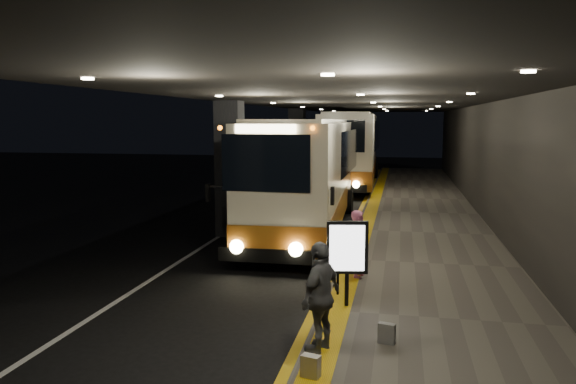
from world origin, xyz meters
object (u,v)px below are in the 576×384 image
(passenger_boarding, at_px, (359,244))
(stanchion_post, at_px, (338,269))
(passenger_waiting_grey, at_px, (321,297))
(info_sign, at_px, (347,249))
(bag_polka, at_px, (387,333))
(coach_main, at_px, (307,180))
(coach_second, at_px, (351,152))
(bag_plain, at_px, (311,366))

(passenger_boarding, height_order, stanchion_post, passenger_boarding)
(passenger_boarding, bearing_deg, stanchion_post, 171.63)
(passenger_waiting_grey, distance_m, info_sign, 2.24)
(passenger_waiting_grey, xyz_separation_m, bag_polka, (1.02, 0.49, -0.71))
(stanchion_post, bearing_deg, passenger_waiting_grey, -89.01)
(passenger_boarding, distance_m, info_sign, 2.18)
(coach_main, xyz_separation_m, passenger_boarding, (2.22, -5.87, -0.84))
(bag_polka, bearing_deg, passenger_boarding, 101.04)
(coach_second, distance_m, bag_plain, 25.22)
(info_sign, bearing_deg, stanchion_post, 99.29)
(passenger_waiting_grey, distance_m, bag_plain, 1.21)
(bag_polka, bearing_deg, coach_main, 107.00)
(coach_main, xyz_separation_m, info_sign, (2.15, -8.02, -0.48))
(passenger_boarding, bearing_deg, info_sign, -177.93)
(info_sign, bearing_deg, bag_polka, -75.22)
(info_sign, height_order, stanchion_post, info_sign)
(bag_plain, xyz_separation_m, stanchion_post, (-0.05, 3.87, 0.38))
(info_sign, bearing_deg, passenger_waiting_grey, -105.94)
(coach_main, height_order, stanchion_post, coach_main)
(coach_second, xyz_separation_m, passenger_boarding, (1.93, -19.78, -1.02))
(coach_main, bearing_deg, info_sign, -77.46)
(bag_polka, relative_size, stanchion_post, 0.31)
(stanchion_post, bearing_deg, bag_polka, -65.97)
(passenger_waiting_grey, height_order, info_sign, passenger_waiting_grey)
(coach_second, xyz_separation_m, bag_plain, (1.66, -25.12, -1.64))
(bag_polka, distance_m, bag_plain, 1.79)
(stanchion_post, bearing_deg, coach_second, 94.33)
(passenger_boarding, distance_m, passenger_waiting_grey, 4.37)
(bag_plain, relative_size, info_sign, 0.19)
(passenger_waiting_grey, bearing_deg, coach_main, -147.04)
(passenger_boarding, height_order, info_sign, info_sign)
(bag_polka, bearing_deg, passenger_waiting_grey, -154.25)
(bag_polka, bearing_deg, bag_plain, -124.88)
(passenger_boarding, xyz_separation_m, bag_polka, (0.75, -3.87, -0.62))
(bag_polka, bearing_deg, stanchion_post, 114.03)
(coach_second, height_order, bag_plain, coach_second)
(passenger_boarding, relative_size, stanchion_post, 1.44)
(coach_second, relative_size, passenger_waiting_grey, 7.37)
(coach_second, relative_size, stanchion_post, 11.93)
(passenger_waiting_grey, xyz_separation_m, bag_plain, (0.00, -0.97, -0.72))
(passenger_boarding, xyz_separation_m, bag_plain, (-0.27, -5.34, -0.62))
(coach_main, bearing_deg, bag_plain, -82.60)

